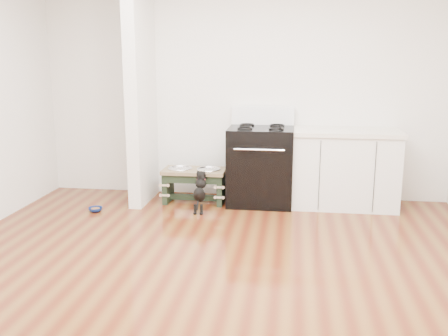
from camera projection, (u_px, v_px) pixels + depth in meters
The scene contains 8 objects.
ground at pixel (210, 278), 4.00m from camera, with size 5.00×5.00×0.00m, color #4F1E0E.
room_shell at pixel (209, 73), 3.64m from camera, with size 5.00×5.00×5.00m.
partition_wall at pixel (141, 90), 5.89m from camera, with size 0.15×0.80×2.70m, color silver.
oven_range at pixel (261, 164), 5.95m from camera, with size 0.76×0.69×1.14m.
cabinet_run at pixel (344, 169), 5.84m from camera, with size 1.24×0.64×0.91m.
dog_feeder at pixel (194, 179), 6.01m from camera, with size 0.75×0.40×0.43m.
puppy at pixel (200, 190), 5.67m from camera, with size 0.13×0.39×0.46m.
floor_bowl at pixel (95, 209), 5.70m from camera, with size 0.17×0.17×0.05m.
Camera 1 is at (0.62, -3.66, 1.74)m, focal length 40.00 mm.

